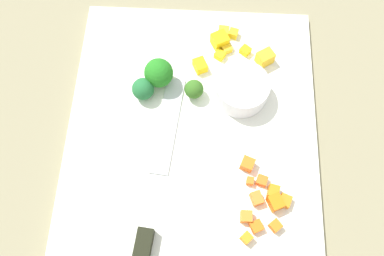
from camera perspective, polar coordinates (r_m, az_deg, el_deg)
ground_plane at (r=0.57m, az=0.00°, el=-0.83°), size 4.00×4.00×0.00m
cutting_board at (r=0.57m, az=0.00°, el=-0.61°), size 0.41×0.35×0.01m
prep_bowl at (r=0.57m, az=7.12°, el=5.49°), size 0.08×0.08×0.03m
chef_knife at (r=0.53m, az=-5.80°, el=-10.87°), size 0.28×0.05×0.02m
carrot_dice_0 at (r=0.52m, az=7.77°, el=-15.29°), size 0.02×0.02×0.01m
carrot_dice_1 at (r=0.53m, az=9.20°, el=-9.89°), size 0.02×0.02×0.01m
carrot_dice_2 at (r=0.54m, az=8.29°, el=-7.52°), size 0.01×0.01×0.01m
carrot_dice_3 at (r=0.53m, az=11.81°, el=-13.51°), size 0.02×0.02×0.01m
carrot_dice_4 at (r=0.54m, az=9.94°, el=-7.41°), size 0.02×0.02×0.01m
carrot_dice_5 at (r=0.52m, az=7.74°, el=-12.44°), size 0.01×0.01×0.01m
carrot_dice_6 at (r=0.53m, az=11.83°, el=-10.35°), size 0.02×0.02×0.02m
carrot_dice_7 at (r=0.54m, az=13.14°, el=-10.11°), size 0.02×0.02×0.01m
carrot_dice_8 at (r=0.54m, az=7.92°, el=-5.13°), size 0.02×0.02×0.02m
carrot_dice_9 at (r=0.54m, az=11.53°, el=-8.91°), size 0.02×0.02×0.02m
carrot_dice_10 at (r=0.53m, az=9.17°, el=-13.71°), size 0.02×0.02×0.01m
pepper_dice_0 at (r=0.62m, az=4.93°, el=11.24°), size 0.02×0.02×0.01m
pepper_dice_1 at (r=0.62m, az=7.62°, el=10.90°), size 0.02×0.02×0.01m
pepper_dice_2 at (r=0.63m, az=5.93°, el=13.28°), size 0.02×0.02×0.01m
pepper_dice_3 at (r=0.60m, az=1.16°, el=8.92°), size 0.03×0.02×0.02m
pepper_dice_4 at (r=0.64m, az=4.54°, el=13.57°), size 0.02×0.02×0.01m
pepper_dice_5 at (r=0.61m, az=10.39°, el=9.83°), size 0.03×0.03×0.02m
pepper_dice_6 at (r=0.61m, az=3.98°, el=10.32°), size 0.02×0.02×0.01m
pepper_dice_7 at (r=0.62m, az=4.00°, el=12.36°), size 0.03×0.03×0.02m
broccoli_floret_0 at (r=0.57m, az=-4.77°, el=7.81°), size 0.04×0.04×0.05m
broccoli_floret_1 at (r=0.57m, az=-0.01°, el=5.56°), size 0.03×0.03×0.03m
broccoli_floret_2 at (r=0.57m, az=-7.00°, el=5.53°), size 0.03×0.03×0.03m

